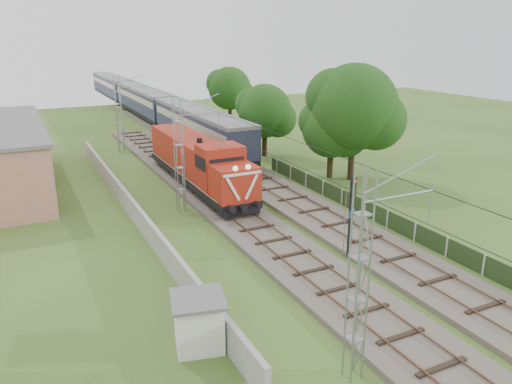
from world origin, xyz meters
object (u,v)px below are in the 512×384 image
locomotive (198,161)px  signal_post (352,203)px  coach_rake (144,100)px  relay_hut (199,322)px

locomotive → signal_post: locomotive is taller
coach_rake → relay_hut: bearing=-102.1°
coach_rake → relay_hut: 58.98m
locomotive → coach_rake: bearing=82.4°
locomotive → coach_rake: size_ratio=0.24×
relay_hut → signal_post: bearing=21.4°
signal_post → relay_hut: 11.34m
coach_rake → locomotive: bearing=-97.6°
locomotive → signal_post: (2.96, -16.28, 1.04)m
locomotive → signal_post: bearing=-79.7°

